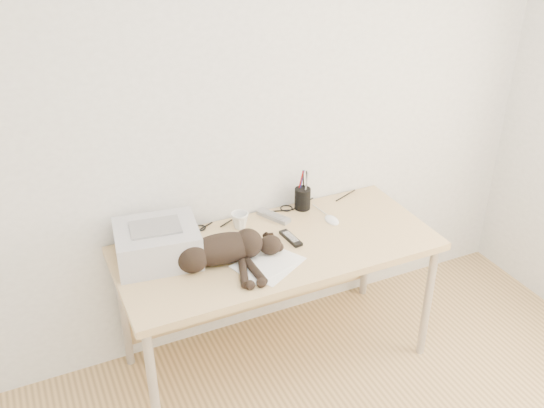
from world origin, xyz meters
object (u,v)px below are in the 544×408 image
printer (157,243)px  pen_cup (303,198)px  cat (218,252)px  mouse (332,218)px  desk (270,258)px  mug (240,220)px

printer → pen_cup: bearing=10.2°
cat → mouse: bearing=16.3°
desk → mouse: (0.36, 0.01, 0.15)m
printer → mug: size_ratio=4.59×
mouse → mug: bearing=161.4°
mouse → cat: bearing=-171.3°
printer → cat: printer is taller
desk → cat: size_ratio=2.29×
mug → pen_cup: 0.39m
printer → mouse: (0.93, -0.04, -0.07)m
printer → cat: (0.25, -0.16, -0.02)m
printer → pen_cup: (0.86, 0.15, -0.03)m
desk → cat: cat is taller
printer → desk: bearing=-4.4°
mouse → desk: bearing=179.5°
printer → mug: (0.46, 0.11, -0.05)m
desk → cat: bearing=-160.0°
printer → cat: bearing=-32.9°
mug → mouse: 0.49m
pen_cup → mouse: size_ratio=2.08×
desk → printer: bearing=175.6°
mug → pen_cup: (0.39, 0.05, 0.02)m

